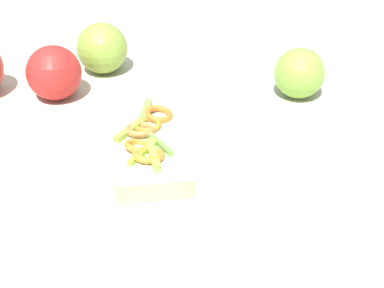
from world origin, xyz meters
name	(u,v)px	position (x,y,z in m)	size (l,w,h in m)	color
ground_plane	(192,167)	(0.00, 0.00, 0.00)	(2.00, 2.00, 0.00)	#B7B19F
plate	(192,163)	(0.00, 0.00, 0.01)	(0.27, 0.27, 0.01)	white
sandwich	(153,148)	(0.01, -0.04, 0.03)	(0.16, 0.11, 0.05)	tan
bread_slice_side	(230,147)	(0.00, 0.04, 0.02)	(0.15, 0.10, 0.02)	beige
apple_1	(54,73)	(-0.18, -0.18, 0.04)	(0.08, 0.08, 0.08)	red
apple_2	(299,73)	(-0.17, 0.15, 0.04)	(0.07, 0.07, 0.07)	#80B93C
apple_3	(102,48)	(-0.26, -0.13, 0.04)	(0.08, 0.08, 0.08)	#81A73A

